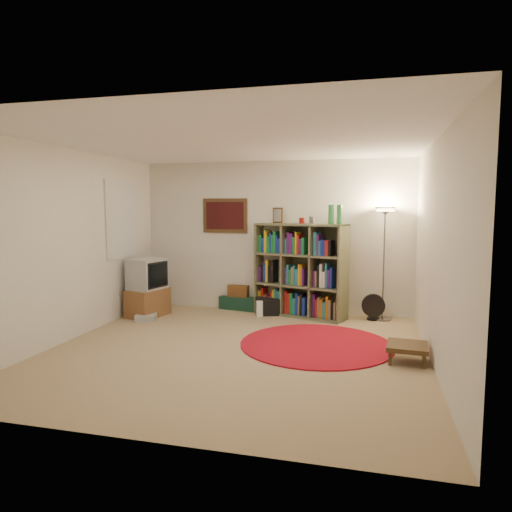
{
  "coord_description": "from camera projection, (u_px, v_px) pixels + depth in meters",
  "views": [
    {
      "loc": [
        1.55,
        -5.18,
        1.73
      ],
      "look_at": [
        0.1,
        0.6,
        1.1
      ],
      "focal_mm": 32.0,
      "sensor_mm": 36.0,
      "label": 1
    }
  ],
  "objects": [
    {
      "name": "paper_towel",
      "position": [
        260.0,
        308.0,
        7.3
      ],
      "size": [
        0.15,
        0.15,
        0.26
      ],
      "rotation": [
        0.0,
        0.0,
        -0.22
      ],
      "color": "white",
      "rests_on": "ground"
    },
    {
      "name": "wicker_basket",
      "position": [
        239.0,
        290.0,
        7.83
      ],
      "size": [
        0.37,
        0.27,
        0.2
      ],
      "rotation": [
        0.0,
        0.0,
        -0.07
      ],
      "color": "#5A3216",
      "rests_on": "suitcase"
    },
    {
      "name": "dvd_box",
      "position": [
        146.0,
        317.0,
        7.04
      ],
      "size": [
        0.36,
        0.32,
        0.1
      ],
      "rotation": [
        0.0,
        0.0,
        0.28
      ],
      "color": "#A7A8AC",
      "rests_on": "ground"
    },
    {
      "name": "tv_stand",
      "position": [
        148.0,
        289.0,
        7.28
      ],
      "size": [
        0.58,
        0.72,
        0.93
      ],
      "rotation": [
        0.0,
        0.0,
        -0.25
      ],
      "color": "brown",
      "rests_on": "ground"
    },
    {
      "name": "duffel_bag",
      "position": [
        267.0,
        306.0,
        7.44
      ],
      "size": [
        0.46,
        0.42,
        0.27
      ],
      "rotation": [
        0.0,
        0.0,
        0.31
      ],
      "color": "black",
      "rests_on": "ground"
    },
    {
      "name": "floor_lamp",
      "position": [
        385.0,
        226.0,
        6.93
      ],
      "size": [
        0.41,
        0.41,
        1.75
      ],
      "rotation": [
        0.0,
        0.0,
        0.26
      ],
      "color": "gray",
      "rests_on": "ground"
    },
    {
      "name": "floor_fan",
      "position": [
        373.0,
        307.0,
        7.04
      ],
      "size": [
        0.36,
        0.19,
        0.41
      ],
      "rotation": [
        0.0,
        0.0,
        0.03
      ],
      "color": "black",
      "rests_on": "ground"
    },
    {
      "name": "suitcase",
      "position": [
        242.0,
        302.0,
        7.88
      ],
      "size": [
        0.75,
        0.55,
        0.22
      ],
      "rotation": [
        0.0,
        0.0,
        -0.19
      ],
      "color": "#123225",
      "rests_on": "ground"
    },
    {
      "name": "bookshelf",
      "position": [
        299.0,
        271.0,
        7.29
      ],
      "size": [
        1.54,
        0.86,
        1.78
      ],
      "rotation": [
        0.0,
        0.0,
        -0.31
      ],
      "color": "#5E6040",
      "rests_on": "ground"
    },
    {
      "name": "room",
      "position": [
        232.0,
        247.0,
        5.48
      ],
      "size": [
        4.54,
        4.54,
        2.54
      ],
      "color": "#A0835E",
      "rests_on": "ground"
    },
    {
      "name": "side_table",
      "position": [
        408.0,
        347.0,
        5.13
      ],
      "size": [
        0.48,
        0.48,
        0.2
      ],
      "rotation": [
        0.0,
        0.0,
        -0.09
      ],
      "color": "#392614",
      "rests_on": "ground"
    },
    {
      "name": "red_rug",
      "position": [
        316.0,
        344.0,
        5.78
      ],
      "size": [
        1.93,
        1.93,
        0.02
      ],
      "color": "maroon",
      "rests_on": "ground"
    }
  ]
}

